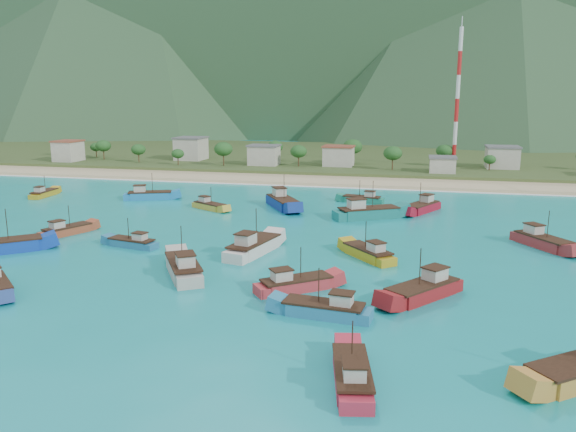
% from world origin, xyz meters
% --- Properties ---
extents(ground, '(600.00, 600.00, 0.00)m').
position_xyz_m(ground, '(0.00, 0.00, 0.00)').
color(ground, '#0C8C83').
rests_on(ground, ground).
extents(beach, '(400.00, 18.00, 1.20)m').
position_xyz_m(beach, '(0.00, 79.00, 0.00)').
color(beach, beige).
rests_on(beach, ground).
extents(land, '(400.00, 110.00, 2.40)m').
position_xyz_m(land, '(0.00, 140.00, 0.00)').
color(land, '#385123').
rests_on(land, ground).
extents(surf_line, '(400.00, 2.50, 0.08)m').
position_xyz_m(surf_line, '(0.00, 69.50, 0.00)').
color(surf_line, white).
rests_on(surf_line, ground).
extents(village, '(217.95, 24.74, 7.39)m').
position_xyz_m(village, '(11.01, 102.67, 4.75)').
color(village, beige).
rests_on(village, ground).
extents(vegetation, '(273.03, 25.81, 8.98)m').
position_xyz_m(vegetation, '(-2.70, 103.03, 5.21)').
color(vegetation, '#235623').
rests_on(vegetation, ground).
extents(radio_tower, '(1.20, 1.20, 41.98)m').
position_xyz_m(radio_tower, '(28.38, 108.00, 22.59)').
color(radio_tower, red).
rests_on(radio_tower, ground).
extents(boat_1, '(8.86, 6.72, 5.19)m').
position_xyz_m(boat_1, '(-24.61, 34.68, 0.55)').
color(boat_1, gold).
rests_on(boat_1, ground).
extents(boat_3, '(8.02, 11.43, 6.59)m').
position_xyz_m(boat_3, '(18.87, 42.01, 0.81)').
color(boat_3, maroon).
rests_on(boat_3, ground).
extents(boat_6, '(4.61, 9.89, 5.63)m').
position_xyz_m(boat_6, '(13.42, -31.78, 0.63)').
color(boat_6, '#B9253A').
rests_on(boat_6, ground).
extents(boat_7, '(13.28, 9.91, 7.74)m').
position_xyz_m(boat_7, '(8.64, 32.96, 1.02)').
color(boat_7, '#14706B').
rests_on(boat_7, ground).
extents(boat_8, '(9.43, 10.82, 6.58)m').
position_xyz_m(boat_8, '(19.16, -9.65, 0.80)').
color(boat_8, maroon).
rests_on(boat_8, ground).
extents(boat_10, '(8.62, 9.33, 5.81)m').
position_xyz_m(boat_10, '(11.34, 5.34, 0.66)').
color(boat_10, '#B29218').
rests_on(boat_10, ground).
extents(boat_11, '(9.49, 4.23, 5.41)m').
position_xyz_m(boat_11, '(6.00, 49.63, 0.59)').
color(boat_11, '#197960').
rests_on(boat_11, ground).
extents(boat_12, '(9.53, 8.33, 5.80)m').
position_xyz_m(boat_12, '(3.90, -10.60, 0.66)').
color(boat_12, '#B92E33').
rests_on(boat_12, ground).
extents(boat_14, '(3.40, 9.13, 5.28)m').
position_xyz_m(boat_14, '(-68.33, 40.12, 0.57)').
color(boat_14, '#B6901B').
rests_on(boat_14, ground).
extents(boat_15, '(10.02, 3.88, 5.78)m').
position_xyz_m(boat_15, '(8.87, -17.96, 0.66)').
color(boat_15, teal).
rests_on(boat_15, ground).
extents(boat_17, '(5.99, 9.50, 5.41)m').
position_xyz_m(boat_17, '(-40.46, 8.17, 0.59)').
color(boat_17, '#9A4327').
rests_on(boat_17, ground).
extents(boat_19, '(8.76, 4.13, 4.98)m').
position_xyz_m(boat_19, '(-25.44, 3.35, 0.51)').
color(boat_19, '#22698F').
rests_on(boat_19, ground).
extents(boat_21, '(9.16, 11.79, 6.94)m').
position_xyz_m(boat_21, '(-11.76, -8.17, 0.87)').
color(boat_21, '#ABA79B').
rests_on(boat_21, ground).
extents(boat_22, '(11.37, 7.11, 6.47)m').
position_xyz_m(boat_22, '(-42.40, 42.53, 0.78)').
color(boat_22, '#1978B8').
rests_on(boat_22, ground).
extents(boat_23, '(6.16, 12.67, 7.20)m').
position_xyz_m(boat_23, '(-5.74, 3.98, 0.92)').
color(boat_23, silver).
rests_on(boat_23, ground).
extents(boat_24, '(11.34, 10.55, 7.08)m').
position_xyz_m(boat_24, '(-43.11, -4.06, 0.89)').
color(boat_24, '#0F38A3').
rests_on(boat_24, ground).
extents(boat_25, '(8.59, 10.87, 6.42)m').
position_xyz_m(boat_25, '(37.41, 18.07, 0.77)').
color(boat_25, maroon).
rests_on(boat_25, ground).
extents(boat_26, '(10.10, 13.21, 7.74)m').
position_xyz_m(boat_26, '(-9.98, 39.78, 1.01)').
color(boat_26, navy).
rests_on(boat_26, ground).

